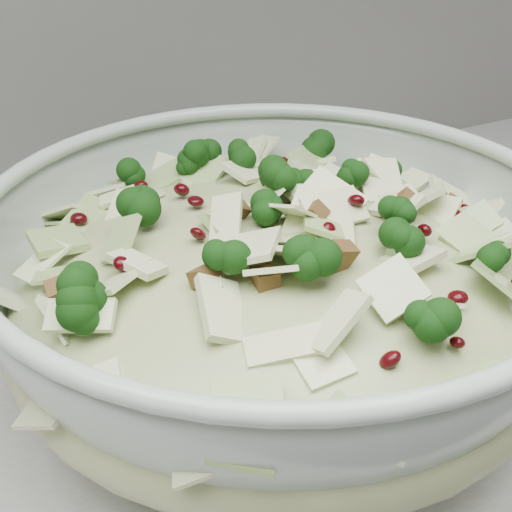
# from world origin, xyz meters

# --- Properties ---
(mixing_bowl) EXTENTS (0.40, 0.40, 0.16)m
(mixing_bowl) POSITION_xyz_m (-0.53, 1.60, 0.98)
(mixing_bowl) COLOR #A3B3A6
(mixing_bowl) RESTS_ON counter
(salad) EXTENTS (0.47, 0.47, 0.16)m
(salad) POSITION_xyz_m (-0.53, 1.60, 1.01)
(salad) COLOR #ADB77D
(salad) RESTS_ON mixing_bowl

